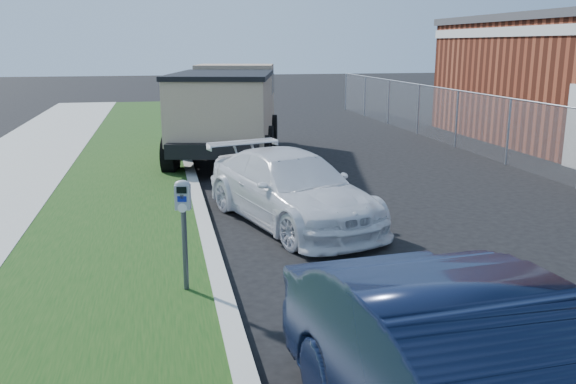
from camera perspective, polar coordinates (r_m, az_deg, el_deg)
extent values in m
plane|color=black|center=(9.14, 10.00, -7.13)|extent=(120.00, 120.00, 0.00)
cube|color=#97978F|center=(10.41, -7.63, -4.00)|extent=(0.25, 50.00, 0.15)
cube|color=#12370F|center=(10.44, -16.44, -4.47)|extent=(3.00, 50.00, 0.13)
plane|color=slate|center=(17.71, 19.93, 5.32)|extent=(0.00, 30.00, 30.00)
cylinder|color=#9398A1|center=(17.61, 20.17, 8.22)|extent=(0.04, 30.00, 0.04)
cylinder|color=#9398A1|center=(17.71, 19.93, 5.32)|extent=(0.06, 0.06, 1.80)
cylinder|color=#9398A1|center=(20.30, 15.52, 6.60)|extent=(0.06, 0.06, 1.80)
cylinder|color=#9398A1|center=(22.99, 12.10, 7.56)|extent=(0.06, 0.06, 1.80)
cylinder|color=#9398A1|center=(25.75, 9.40, 8.30)|extent=(0.06, 0.06, 1.80)
cylinder|color=#9398A1|center=(28.56, 7.22, 8.88)|extent=(0.06, 0.06, 1.80)
cylinder|color=#9398A1|center=(31.40, 5.42, 9.35)|extent=(0.06, 0.06, 1.80)
cube|color=silver|center=(19.21, 22.88, 13.76)|extent=(0.06, 14.00, 0.30)
cylinder|color=#3F4247|center=(7.90, -9.61, -5.39)|extent=(0.08, 0.08, 1.04)
cube|color=gray|center=(7.70, -9.82, -0.46)|extent=(0.21, 0.16, 0.31)
ellipsoid|color=gray|center=(7.67, -9.86, 0.67)|extent=(0.22, 0.17, 0.12)
cube|color=black|center=(7.61, -9.94, 0.18)|extent=(0.12, 0.04, 0.08)
cube|color=navy|center=(7.64, -9.90, -0.66)|extent=(0.11, 0.03, 0.07)
cylinder|color=silver|center=(7.67, -9.86, -1.49)|extent=(0.11, 0.03, 0.11)
cube|color=#3F4247|center=(7.64, -9.91, -0.43)|extent=(0.04, 0.02, 0.05)
imported|color=silver|center=(11.18, 0.21, 0.40)|extent=(3.06, 4.81, 1.30)
cube|color=black|center=(17.67, -5.68, 5.52)|extent=(3.65, 6.84, 0.36)
cube|color=#997F62|center=(19.88, -4.94, 8.86)|extent=(2.74, 2.32, 2.03)
cube|color=black|center=(19.85, -4.97, 10.03)|extent=(2.77, 2.35, 0.61)
cube|color=#997F62|center=(16.77, -6.08, 7.96)|extent=(3.34, 4.71, 1.63)
cube|color=black|center=(16.70, -6.15, 10.84)|extent=(3.46, 4.83, 0.12)
cube|color=black|center=(20.93, -4.61, 6.59)|extent=(2.41, 0.70, 0.30)
cylinder|color=black|center=(20.06, -8.25, 5.75)|extent=(0.55, 1.06, 1.02)
cylinder|color=black|center=(19.81, -1.53, 5.79)|extent=(0.55, 1.06, 1.02)
cylinder|color=black|center=(17.38, -9.70, 4.50)|extent=(0.55, 1.06, 1.02)
cylinder|color=black|center=(17.10, -1.96, 4.53)|extent=(0.55, 1.06, 1.02)
cylinder|color=black|center=(15.62, -10.94, 3.42)|extent=(0.55, 1.06, 1.02)
cylinder|color=black|center=(15.30, -2.33, 3.45)|extent=(0.55, 1.06, 1.02)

